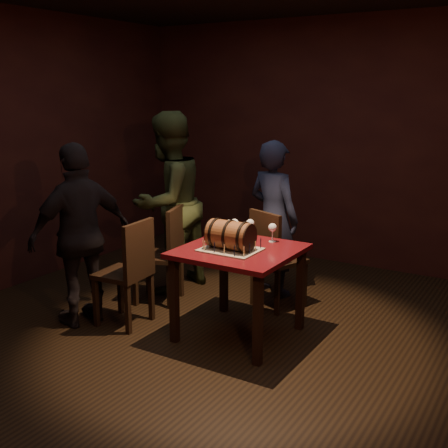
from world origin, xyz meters
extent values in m
plane|color=black|center=(0.00, 0.00, 0.00)|extent=(5.00, 5.00, 0.00)
cube|color=black|center=(0.00, 2.50, 1.40)|extent=(5.00, 0.04, 2.80)
cube|color=black|center=(-2.50, 0.00, 1.40)|extent=(0.04, 5.00, 2.80)
cube|color=#480C12|center=(0.11, 0.10, 0.73)|extent=(0.90, 0.90, 0.04)
cube|color=black|center=(-0.27, -0.28, 0.35)|extent=(0.06, 0.06, 0.71)
cube|color=black|center=(0.49, -0.28, 0.35)|extent=(0.06, 0.06, 0.71)
cube|color=black|center=(-0.27, 0.48, 0.35)|extent=(0.06, 0.06, 0.71)
cube|color=black|center=(0.49, 0.48, 0.35)|extent=(0.06, 0.06, 0.71)
cube|color=#A09581|center=(0.08, 0.02, 0.76)|extent=(0.45, 0.35, 0.01)
cylinder|color=brown|center=(0.08, 0.02, 0.88)|extent=(0.34, 0.23, 0.23)
cylinder|color=black|center=(-0.05, 0.02, 0.88)|extent=(0.02, 0.24, 0.24)
cylinder|color=black|center=(0.08, 0.02, 0.88)|extent=(0.02, 0.24, 0.24)
cylinder|color=black|center=(0.21, 0.02, 0.88)|extent=(0.02, 0.24, 0.24)
cylinder|color=black|center=(-0.10, 0.02, 0.88)|extent=(0.01, 0.22, 0.22)
cylinder|color=black|center=(0.26, 0.02, 0.88)|extent=(0.01, 0.22, 0.22)
cylinder|color=black|center=(-0.12, 0.02, 0.88)|extent=(0.04, 0.02, 0.02)
sphere|color=black|center=(-0.14, 0.02, 0.88)|extent=(0.03, 0.03, 0.03)
cylinder|color=#F9E495|center=(-0.07, -0.13, 0.80)|extent=(0.01, 0.01, 0.08)
cylinder|color=black|center=(-0.07, -0.13, 0.85)|extent=(0.00, 0.00, 0.01)
cylinder|color=black|center=(0.02, -0.13, 0.80)|extent=(0.01, 0.01, 0.08)
cylinder|color=black|center=(0.02, -0.13, 0.85)|extent=(0.00, 0.00, 0.01)
cylinder|color=#F9E495|center=(0.11, -0.13, 0.80)|extent=(0.01, 0.01, 0.08)
cylinder|color=black|center=(0.11, -0.13, 0.85)|extent=(0.00, 0.00, 0.01)
cylinder|color=black|center=(0.20, -0.13, 0.80)|extent=(0.01, 0.01, 0.08)
cylinder|color=black|center=(0.20, -0.13, 0.85)|extent=(0.00, 0.00, 0.01)
cylinder|color=#F9E495|center=(0.27, -0.11, 0.80)|extent=(0.01, 0.01, 0.08)
cylinder|color=black|center=(0.27, -0.11, 0.85)|extent=(0.00, 0.00, 0.01)
cylinder|color=black|center=(0.27, -0.02, 0.80)|extent=(0.01, 0.01, 0.08)
cylinder|color=black|center=(0.27, -0.02, 0.85)|extent=(0.00, 0.00, 0.01)
cylinder|color=#F9E495|center=(0.27, 0.07, 0.80)|extent=(0.01, 0.01, 0.08)
cylinder|color=black|center=(0.27, 0.07, 0.85)|extent=(0.00, 0.00, 0.01)
cylinder|color=black|center=(0.27, 0.16, 0.80)|extent=(0.01, 0.01, 0.08)
cylinder|color=black|center=(0.27, 0.16, 0.85)|extent=(0.00, 0.00, 0.01)
cylinder|color=#F9E495|center=(0.18, 0.16, 0.80)|extent=(0.01, 0.01, 0.08)
cylinder|color=black|center=(0.18, 0.16, 0.85)|extent=(0.00, 0.00, 0.01)
cylinder|color=black|center=(0.09, 0.16, 0.80)|extent=(0.01, 0.01, 0.08)
cylinder|color=black|center=(0.09, 0.16, 0.85)|extent=(0.00, 0.00, 0.01)
cylinder|color=#F9E495|center=(0.00, 0.16, 0.80)|extent=(0.01, 0.01, 0.08)
cylinder|color=black|center=(0.00, 0.16, 0.85)|extent=(0.00, 0.00, 0.01)
cylinder|color=black|center=(-0.09, 0.16, 0.80)|extent=(0.01, 0.01, 0.08)
cylinder|color=black|center=(-0.09, 0.16, 0.85)|extent=(0.00, 0.00, 0.01)
cylinder|color=#F9E495|center=(-0.12, 0.10, 0.80)|extent=(0.01, 0.01, 0.08)
cylinder|color=black|center=(-0.12, 0.10, 0.85)|extent=(0.00, 0.00, 0.01)
cylinder|color=black|center=(-0.12, 0.01, 0.80)|extent=(0.01, 0.01, 0.08)
cylinder|color=black|center=(-0.12, 0.01, 0.85)|extent=(0.00, 0.00, 0.01)
cylinder|color=#F9E495|center=(-0.12, -0.08, 0.80)|extent=(0.01, 0.01, 0.08)
cylinder|color=black|center=(-0.12, -0.08, 0.85)|extent=(0.00, 0.00, 0.01)
cylinder|color=silver|center=(-0.11, 0.40, 0.75)|extent=(0.06, 0.06, 0.01)
cylinder|color=silver|center=(-0.11, 0.40, 0.80)|extent=(0.01, 0.01, 0.09)
sphere|color=silver|center=(-0.11, 0.40, 0.88)|extent=(0.07, 0.07, 0.07)
sphere|color=#591114|center=(-0.11, 0.40, 0.87)|extent=(0.05, 0.05, 0.05)
cylinder|color=silver|center=(0.01, 0.46, 0.75)|extent=(0.06, 0.06, 0.01)
cylinder|color=silver|center=(0.01, 0.46, 0.80)|extent=(0.01, 0.01, 0.09)
sphere|color=silver|center=(0.01, 0.46, 0.88)|extent=(0.07, 0.07, 0.07)
cylinder|color=silver|center=(0.25, 0.42, 0.75)|extent=(0.06, 0.06, 0.01)
cylinder|color=silver|center=(0.25, 0.42, 0.80)|extent=(0.01, 0.01, 0.09)
sphere|color=silver|center=(0.25, 0.42, 0.88)|extent=(0.07, 0.07, 0.07)
sphere|color=#BF594C|center=(0.25, 0.42, 0.87)|extent=(0.05, 0.05, 0.05)
cylinder|color=silver|center=(-0.01, 0.29, 0.82)|extent=(0.07, 0.07, 0.15)
cylinder|color=#9E5414|center=(-0.01, 0.29, 0.81)|extent=(0.06, 0.06, 0.11)
cylinder|color=white|center=(-0.01, 0.29, 0.87)|extent=(0.06, 0.06, 0.02)
cube|color=black|center=(0.10, 0.87, 0.45)|extent=(0.52, 0.52, 0.04)
cube|color=black|center=(0.32, 0.96, 0.21)|extent=(0.04, 0.04, 0.43)
cube|color=black|center=(0.01, 1.09, 0.21)|extent=(0.04, 0.04, 0.43)
cube|color=black|center=(0.20, 0.64, 0.21)|extent=(0.04, 0.04, 0.43)
cube|color=black|center=(-0.12, 0.77, 0.21)|extent=(0.04, 0.04, 0.43)
cube|color=black|center=(0.03, 0.70, 0.70)|extent=(0.39, 0.19, 0.46)
cube|color=black|center=(-0.94, 0.37, 0.45)|extent=(0.50, 0.50, 0.04)
cube|color=black|center=(-1.15, 0.48, 0.21)|extent=(0.04, 0.04, 0.43)
cube|color=black|center=(-1.05, 0.16, 0.21)|extent=(0.04, 0.04, 0.43)
cube|color=black|center=(-0.83, 0.59, 0.21)|extent=(0.04, 0.04, 0.43)
cube|color=black|center=(-0.73, 0.26, 0.21)|extent=(0.04, 0.04, 0.43)
cube|color=black|center=(-0.77, 0.43, 0.70)|extent=(0.16, 0.39, 0.46)
cube|color=black|center=(-0.87, -0.21, 0.45)|extent=(0.43, 0.43, 0.04)
cube|color=black|center=(-1.05, -0.05, 0.21)|extent=(0.04, 0.04, 0.43)
cube|color=black|center=(-1.03, -0.39, 0.21)|extent=(0.04, 0.04, 0.43)
cube|color=black|center=(-0.71, -0.02, 0.21)|extent=(0.04, 0.04, 0.43)
cube|color=black|center=(-0.69, -0.36, 0.21)|extent=(0.04, 0.04, 0.43)
cube|color=black|center=(-0.69, -0.19, 0.70)|extent=(0.07, 0.40, 0.46)
imported|color=#1A1F35|center=(-0.11, 1.15, 0.77)|extent=(0.63, 0.48, 1.53)
imported|color=#313B1D|center=(-1.06, 0.70, 0.90)|extent=(0.74, 0.92, 1.80)
imported|color=black|center=(-1.18, -0.36, 0.79)|extent=(0.64, 1.00, 1.58)
camera|label=1|loc=(2.28, -3.67, 2.00)|focal=45.00mm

